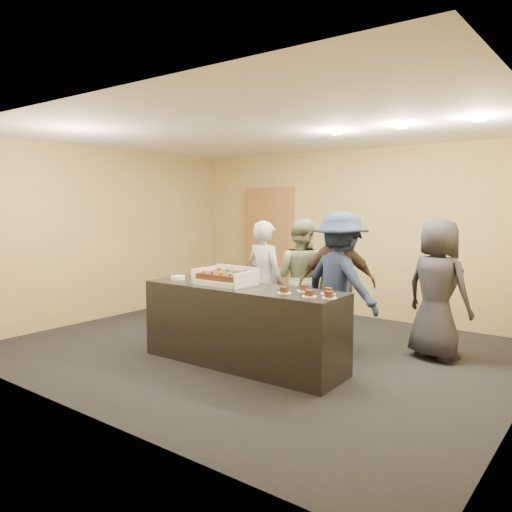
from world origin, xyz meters
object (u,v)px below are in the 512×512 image
at_px(sheet_cake, 225,276).
at_px(person_brown_extra, 337,284).
at_px(person_navy_man, 340,283).
at_px(serving_counter, 242,326).
at_px(plate_stack, 178,278).
at_px(person_dark_suit, 438,289).
at_px(storage_cabinet, 269,246).
at_px(cake_box, 227,280).
at_px(person_server_grey, 265,280).
at_px(person_sage_man, 300,278).

relative_size(sheet_cake, person_brown_extra, 0.34).
bearing_deg(person_navy_man, serving_counter, 76.55).
relative_size(plate_stack, person_navy_man, 0.10).
bearing_deg(person_dark_suit, storage_cabinet, -6.43).
relative_size(sheet_cake, person_dark_suit, 0.34).
bearing_deg(cake_box, person_brown_extra, 56.99).
relative_size(cake_box, person_server_grey, 0.41).
relative_size(storage_cabinet, sheet_cake, 3.79).
relative_size(serving_counter, sheet_cake, 4.30).
xyz_separation_m(serving_counter, plate_stack, (-0.96, -0.07, 0.47)).
xyz_separation_m(storage_cabinet, cake_box, (1.54, -2.99, -0.11)).
bearing_deg(person_navy_man, plate_stack, 53.43).
distance_m(person_server_grey, person_sage_man, 0.50).
relative_size(sheet_cake, plate_stack, 3.28).
height_order(storage_cabinet, plate_stack, storage_cabinet).
height_order(serving_counter, person_server_grey, person_server_grey).
relative_size(serving_counter, person_sage_man, 1.47).
relative_size(cake_box, sheet_cake, 1.17).
relative_size(serving_counter, person_navy_man, 1.39).
bearing_deg(person_dark_suit, serving_counter, 59.16).
bearing_deg(person_brown_extra, person_navy_man, 99.00).
height_order(storage_cabinet, cake_box, storage_cabinet).
distance_m(plate_stack, person_server_grey, 1.22).
bearing_deg(plate_stack, storage_cabinet, 105.20).
distance_m(sheet_cake, person_navy_man, 1.43).
xyz_separation_m(sheet_cake, person_server_grey, (-0.18, 1.03, -0.20)).
bearing_deg(sheet_cake, person_sage_man, 84.47).
bearing_deg(person_sage_man, person_navy_man, 144.12).
height_order(person_brown_extra, person_dark_suit, person_dark_suit).
xyz_separation_m(plate_stack, person_navy_man, (1.62, 1.15, -0.06)).
xyz_separation_m(person_server_grey, person_brown_extra, (0.97, 0.21, 0.02)).
xyz_separation_m(person_server_grey, person_navy_man, (1.10, 0.05, 0.06)).
height_order(sheet_cake, person_server_grey, person_server_grey).
height_order(person_navy_man, person_dark_suit, person_navy_man).
height_order(serving_counter, person_navy_man, person_navy_man).
distance_m(storage_cabinet, person_sage_man, 2.33).
distance_m(cake_box, person_sage_man, 1.40).
xyz_separation_m(sheet_cake, plate_stack, (-0.71, -0.07, -0.08)).
bearing_deg(cake_box, storage_cabinet, 117.30).
xyz_separation_m(cake_box, person_brown_extra, (0.79, 1.22, -0.12)).
relative_size(person_server_grey, person_dark_suit, 0.97).
height_order(plate_stack, person_brown_extra, person_brown_extra).
bearing_deg(cake_box, sheet_cake, -90.89).
distance_m(person_server_grey, person_dark_suit, 2.19).
bearing_deg(person_navy_man, person_brown_extra, -32.59).
xyz_separation_m(storage_cabinet, plate_stack, (0.84, -3.08, -0.14)).
relative_size(person_brown_extra, person_dark_suit, 0.99).
bearing_deg(person_server_grey, serving_counter, 118.85).
xyz_separation_m(person_sage_man, person_navy_man, (0.78, -0.33, 0.05)).
bearing_deg(person_dark_suit, person_sage_man, 21.04).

